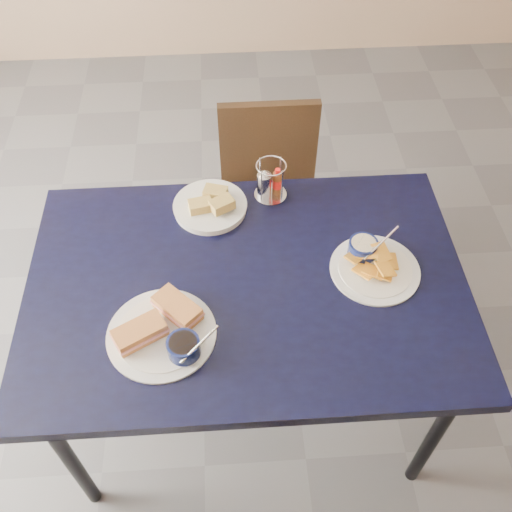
{
  "coord_description": "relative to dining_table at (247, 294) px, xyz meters",
  "views": [
    {
      "loc": [
        -0.24,
        -1.07,
        2.11
      ],
      "look_at": [
        -0.16,
        -0.0,
        0.82
      ],
      "focal_mm": 40.0,
      "sensor_mm": 36.0,
      "label": 1
    }
  ],
  "objects": [
    {
      "name": "bread_basket",
      "position": [
        -0.1,
        0.31,
        0.08
      ],
      "size": [
        0.24,
        0.24,
        0.07
      ],
      "color": "white",
      "rests_on": "dining_table"
    },
    {
      "name": "ground",
      "position": [
        0.19,
        0.04,
        -0.69
      ],
      "size": [
        6.0,
        6.0,
        0.0
      ],
      "primitive_type": "plane",
      "color": "#4E4E53",
      "rests_on": "ground"
    },
    {
      "name": "sandwich_plate",
      "position": [
        -0.24,
        -0.17,
        0.08
      ],
      "size": [
        0.32,
        0.3,
        0.12
      ],
      "color": "white",
      "rests_on": "dining_table"
    },
    {
      "name": "plantain_plate",
      "position": [
        0.38,
        0.04,
        0.08
      ],
      "size": [
        0.27,
        0.27,
        0.12
      ],
      "color": "white",
      "rests_on": "dining_table"
    },
    {
      "name": "dining_table",
      "position": [
        0.0,
        0.0,
        0.0
      ],
      "size": [
        1.32,
        0.88,
        0.75
      ],
      "color": "black",
      "rests_on": "ground"
    },
    {
      "name": "chair_far",
      "position": [
        0.13,
        0.67,
        -0.21
      ],
      "size": [
        0.39,
        0.37,
        0.83
      ],
      "color": "black",
      "rests_on": "ground"
    },
    {
      "name": "condiment_caddy",
      "position": [
        0.1,
        0.37,
        0.12
      ],
      "size": [
        0.11,
        0.11,
        0.14
      ],
      "color": "silver",
      "rests_on": "dining_table"
    }
  ]
}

